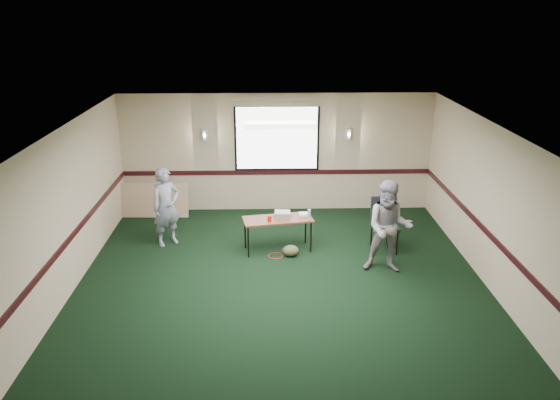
{
  "coord_description": "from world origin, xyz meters",
  "views": [
    {
      "loc": [
        -0.24,
        -7.95,
        4.56
      ],
      "look_at": [
        0.0,
        1.3,
        1.2
      ],
      "focal_mm": 35.0,
      "sensor_mm": 36.0,
      "label": 1
    }
  ],
  "objects_px": {
    "conference_chair": "(384,220)",
    "person_right": "(389,227)",
    "person_left": "(166,207)",
    "projector": "(282,214)",
    "folding_table": "(278,221)"
  },
  "relations": [
    {
      "from": "projector",
      "to": "person_right",
      "type": "relative_size",
      "value": 0.18
    },
    {
      "from": "projector",
      "to": "person_left",
      "type": "bearing_deg",
      "value": 174.81
    },
    {
      "from": "person_left",
      "to": "person_right",
      "type": "height_order",
      "value": "person_right"
    },
    {
      "from": "conference_chair",
      "to": "person_left",
      "type": "height_order",
      "value": "person_left"
    },
    {
      "from": "projector",
      "to": "person_left",
      "type": "relative_size",
      "value": 0.19
    },
    {
      "from": "person_right",
      "to": "person_left",
      "type": "bearing_deg",
      "value": 172.83
    },
    {
      "from": "conference_chair",
      "to": "person_right",
      "type": "xyz_separation_m",
      "value": [
        -0.13,
        -0.95,
        0.25
      ]
    },
    {
      "from": "conference_chair",
      "to": "person_left",
      "type": "relative_size",
      "value": 0.65
    },
    {
      "from": "person_right",
      "to": "conference_chair",
      "type": "bearing_deg",
      "value": 92.23
    },
    {
      "from": "folding_table",
      "to": "person_left",
      "type": "relative_size",
      "value": 0.88
    },
    {
      "from": "projector",
      "to": "person_right",
      "type": "height_order",
      "value": "person_right"
    },
    {
      "from": "folding_table",
      "to": "conference_chair",
      "type": "xyz_separation_m",
      "value": [
        2.06,
        0.04,
        -0.01
      ]
    },
    {
      "from": "folding_table",
      "to": "person_left",
      "type": "distance_m",
      "value": 2.22
    },
    {
      "from": "person_left",
      "to": "person_right",
      "type": "relative_size",
      "value": 0.93
    },
    {
      "from": "conference_chair",
      "to": "projector",
      "type": "bearing_deg",
      "value": 178.69
    }
  ]
}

